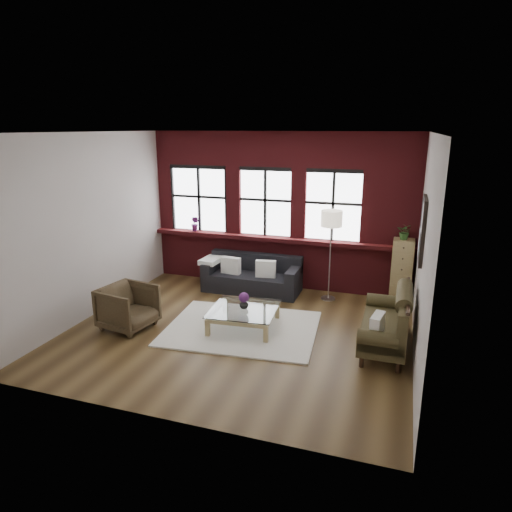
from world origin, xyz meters
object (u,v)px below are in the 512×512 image
(armchair, at_px, (128,307))
(coffee_table, at_px, (244,318))
(dark_sofa, at_px, (252,275))
(vase, at_px, (244,304))
(drawer_chest, at_px, (401,272))
(floor_lamp, at_px, (330,252))
(vintage_settee, at_px, (384,320))

(armchair, distance_m, coffee_table, 1.95)
(dark_sofa, xyz_separation_m, vase, (0.45, -1.74, 0.08))
(drawer_chest, height_order, floor_lamp, floor_lamp)
(dark_sofa, height_order, armchair, armchair)
(coffee_table, bearing_deg, dark_sofa, 104.50)
(armchair, xyz_separation_m, drawer_chest, (4.31, 2.61, 0.26))
(coffee_table, relative_size, vase, 6.73)
(coffee_table, bearing_deg, vintage_settee, 0.27)
(dark_sofa, bearing_deg, floor_lamp, 1.28)
(vase, distance_m, drawer_chest, 3.18)
(coffee_table, xyz_separation_m, floor_lamp, (1.13, 1.78, 0.79))
(dark_sofa, xyz_separation_m, floor_lamp, (1.58, 0.04, 0.60))
(dark_sofa, bearing_deg, armchair, -120.82)
(armchair, bearing_deg, dark_sofa, -21.15)
(vase, distance_m, floor_lamp, 2.17)
(vase, relative_size, drawer_chest, 0.13)
(armchair, relative_size, drawer_chest, 0.64)
(dark_sofa, xyz_separation_m, coffee_table, (0.45, -1.74, -0.18))
(coffee_table, relative_size, drawer_chest, 0.86)
(vase, bearing_deg, coffee_table, -116.57)
(vintage_settee, relative_size, armchair, 2.09)
(vintage_settee, distance_m, vase, 2.27)
(vintage_settee, distance_m, floor_lamp, 2.16)
(coffee_table, xyz_separation_m, drawer_chest, (2.46, 2.01, 0.46))
(dark_sofa, height_order, vintage_settee, vintage_settee)
(vintage_settee, bearing_deg, floor_lamp, 122.80)
(drawer_chest, bearing_deg, armchair, -148.76)
(vintage_settee, bearing_deg, dark_sofa, 147.48)
(dark_sofa, distance_m, coffee_table, 1.81)
(vintage_settee, distance_m, drawer_chest, 2.02)
(dark_sofa, relative_size, coffee_table, 1.82)
(vase, bearing_deg, vintage_settee, 0.27)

